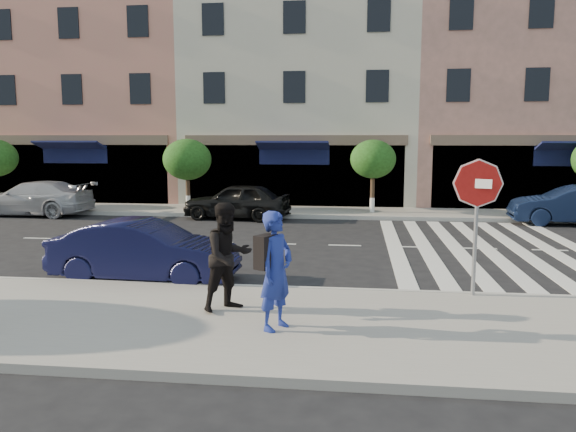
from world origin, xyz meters
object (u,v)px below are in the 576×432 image
object	(u,v)px
photographer	(276,271)
walker	(228,257)
car_far_left	(34,198)
car_far_mid	(237,201)
car_far_right	(573,205)
car_near_mid	(145,251)
stop_sign	(477,198)

from	to	relation	value
photographer	walker	world-z (taller)	walker
photographer	car_far_left	world-z (taller)	photographer
car_far_left	car_far_mid	bearing A→B (deg)	92.55
car_far_right	car_near_mid	bearing A→B (deg)	-48.26
car_far_mid	stop_sign	bearing A→B (deg)	39.25
car_far_mid	car_far_right	bearing A→B (deg)	95.74
stop_sign	car_far_right	bearing A→B (deg)	85.44
stop_sign	photographer	world-z (taller)	stop_sign
car_near_mid	stop_sign	bearing A→B (deg)	-94.63
stop_sign	walker	world-z (taller)	stop_sign
walker	car_near_mid	distance (m)	3.51
walker	car_far_left	bearing A→B (deg)	87.99
photographer	car_far_right	world-z (taller)	photographer
photographer	car_far_right	xyz separation A→B (m)	(9.40, 13.20, -0.39)
car_far_mid	photographer	bearing A→B (deg)	20.55
photographer	car_near_mid	bearing A→B (deg)	75.02
photographer	car_near_mid	world-z (taller)	photographer
car_far_mid	walker	bearing A→B (deg)	17.14
car_far_mid	car_near_mid	bearing A→B (deg)	5.48
stop_sign	photographer	bearing A→B (deg)	-122.69
car_far_mid	car_far_right	world-z (taller)	car_far_right
stop_sign	walker	bearing A→B (deg)	-138.35
photographer	car_far_mid	xyz separation A→B (m)	(-3.49, 13.20, -0.40)
photographer	car_far_right	size ratio (longest dim) A/B	0.44
car_far_mid	car_far_left	bearing A→B (deg)	-84.26
stop_sign	car_far_right	xyz separation A→B (m)	(5.76, 10.77, -1.38)
stop_sign	car_near_mid	xyz separation A→B (m)	(-7.18, 0.88, -1.42)
stop_sign	car_near_mid	distance (m)	7.37
walker	car_far_right	world-z (taller)	walker
car_far_left	car_far_right	bearing A→B (deg)	92.55
car_near_mid	car_far_left	distance (m)	13.17
walker	car_far_left	size ratio (longest dim) A/B	0.40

